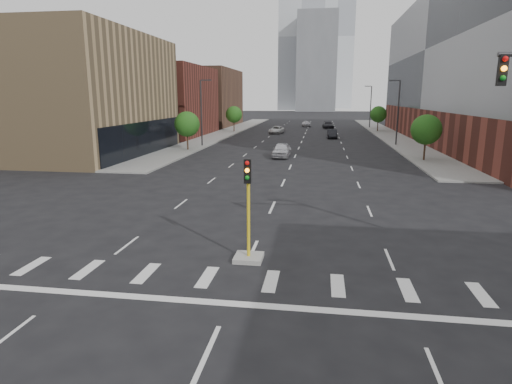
% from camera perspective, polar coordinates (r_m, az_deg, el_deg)
% --- Properties ---
extents(sidewalk_left_far, '(5.00, 92.00, 0.15)m').
position_cam_1_polar(sidewalk_left_far, '(84.23, -3.75, 8.00)').
color(sidewalk_left_far, gray).
rests_on(sidewalk_left_far, ground).
extents(sidewalk_right_far, '(5.00, 92.00, 0.15)m').
position_cam_1_polar(sidewalk_right_far, '(83.20, 17.06, 7.42)').
color(sidewalk_right_far, gray).
rests_on(sidewalk_right_far, ground).
extents(building_left_mid, '(20.00, 24.00, 14.00)m').
position_cam_1_polar(building_left_mid, '(56.84, -24.28, 11.69)').
color(building_left_mid, '#9C7F58').
rests_on(building_left_mid, ground).
extents(building_left_far_a, '(20.00, 22.00, 12.00)m').
position_cam_1_polar(building_left_far_a, '(80.03, -14.03, 11.66)').
color(building_left_far_a, brown).
rests_on(building_left_far_a, ground).
extents(building_left_far_b, '(20.00, 24.00, 13.00)m').
position_cam_1_polar(building_left_far_b, '(104.55, -8.52, 12.31)').
color(building_left_far_b, brown).
rests_on(building_left_far_b, ground).
extents(building_right_main, '(24.00, 70.00, 22.00)m').
position_cam_1_polar(building_right_main, '(73.17, 30.92, 14.15)').
color(building_right_main, brown).
rests_on(building_right_main, ground).
extents(tower_left, '(22.00, 22.00, 70.00)m').
position_cam_1_polar(tower_left, '(230.02, 6.16, 19.61)').
color(tower_left, '#B2B7BC').
rests_on(tower_left, ground).
extents(tower_right, '(20.00, 20.00, 80.00)m').
position_cam_1_polar(tower_right, '(270.17, 10.64, 19.49)').
color(tower_right, '#B2B7BC').
rests_on(tower_right, ground).
extents(tower_mid, '(18.00, 18.00, 44.00)m').
position_cam_1_polar(tower_mid, '(208.60, 8.11, 16.69)').
color(tower_mid, slate).
rests_on(tower_mid, ground).
extents(median_traffic_signal, '(1.20, 1.20, 4.40)m').
position_cam_1_polar(median_traffic_signal, '(18.22, -1.02, -6.24)').
color(median_traffic_signal, '#999993').
rests_on(median_traffic_signal, ground).
extents(streetlight_right_a, '(1.60, 0.22, 9.07)m').
position_cam_1_polar(streetlight_right_a, '(63.93, 18.35, 10.36)').
color(streetlight_right_a, '#2D2D30').
rests_on(streetlight_right_a, ground).
extents(streetlight_right_b, '(1.60, 0.22, 9.07)m').
position_cam_1_polar(streetlight_right_b, '(98.61, 14.99, 11.15)').
color(streetlight_right_b, '#2D2D30').
rests_on(streetlight_right_b, ground).
extents(streetlight_left, '(1.60, 0.22, 9.07)m').
position_cam_1_polar(streetlight_left, '(60.31, -7.23, 10.79)').
color(streetlight_left, '#2D2D30').
rests_on(streetlight_left, ground).
extents(tree_left_near, '(3.20, 3.20, 4.85)m').
position_cam_1_polar(tree_left_near, '(55.76, -9.18, 8.92)').
color(tree_left_near, '#382619').
rests_on(tree_left_near, ground).
extents(tree_left_far, '(3.20, 3.20, 4.85)m').
position_cam_1_polar(tree_left_far, '(84.80, -2.96, 10.29)').
color(tree_left_far, '#382619').
rests_on(tree_left_far, ground).
extents(tree_right_near, '(3.20, 3.20, 4.85)m').
position_cam_1_polar(tree_right_near, '(49.42, 21.75, 7.73)').
color(tree_right_near, '#382619').
rests_on(tree_right_near, ground).
extents(tree_right_far, '(3.20, 3.20, 4.85)m').
position_cam_1_polar(tree_right_far, '(88.80, 16.00, 9.93)').
color(tree_right_far, '#382619').
rests_on(tree_right_far, ground).
extents(car_near_left, '(2.02, 4.81, 1.63)m').
position_cam_1_polar(car_near_left, '(49.51, 3.44, 5.60)').
color(car_near_left, silver).
rests_on(car_near_left, ground).
extents(car_mid_right, '(1.73, 4.53, 1.48)m').
position_cam_1_polar(car_mid_right, '(73.10, 10.08, 7.65)').
color(car_mid_right, black).
rests_on(car_mid_right, ground).
extents(car_far_left, '(2.77, 5.09, 1.35)m').
position_cam_1_polar(car_far_left, '(81.50, 2.74, 8.28)').
color(car_far_left, silver).
rests_on(car_far_left, ground).
extents(car_deep_right, '(2.62, 5.41, 1.52)m').
position_cam_1_polar(car_deep_right, '(95.15, 9.60, 8.79)').
color(car_deep_right, black).
rests_on(car_deep_right, ground).
extents(car_distant, '(2.27, 4.31, 1.40)m').
position_cam_1_polar(car_distant, '(100.40, 6.69, 9.04)').
color(car_distant, '#B5B5BA').
rests_on(car_distant, ground).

